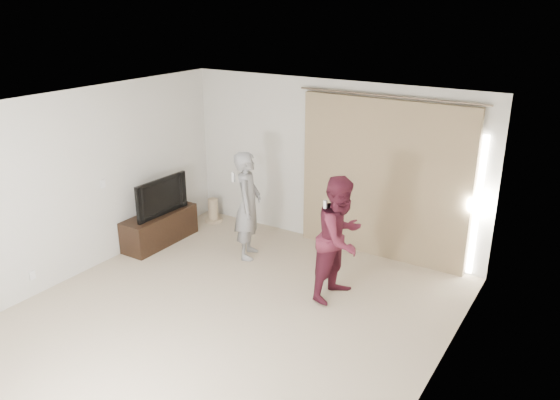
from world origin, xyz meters
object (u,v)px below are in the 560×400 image
at_px(tv, 157,196).
at_px(person_woman, 340,238).
at_px(person_man, 248,205).
at_px(tv_console, 160,228).

height_order(tv, person_woman, person_woman).
relative_size(tv, person_man, 0.63).
xyz_separation_m(tv, person_man, (1.49, 0.36, 0.02)).
distance_m(tv_console, tv, 0.55).
bearing_deg(person_woman, tv_console, -179.96).
distance_m(tv, person_woman, 3.19).
bearing_deg(tv_console, person_man, 13.57).
height_order(tv, person_man, person_man).
relative_size(tv_console, person_woman, 0.79).
xyz_separation_m(tv, person_woman, (3.19, 0.00, 0.03)).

